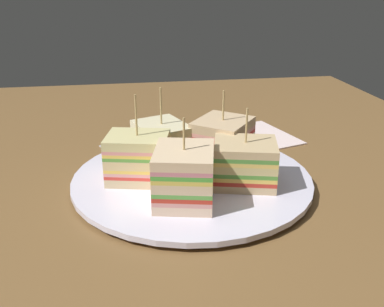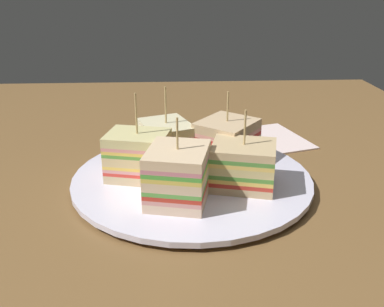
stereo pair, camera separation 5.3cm
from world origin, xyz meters
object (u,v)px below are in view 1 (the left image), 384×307
at_px(chip_pile, 188,175).
at_px(napkin, 256,136).
at_px(sandwich_wedge_4, 222,140).
at_px(plate, 192,179).
at_px(sandwich_wedge_1, 139,159).
at_px(spoon, 157,133).
at_px(sandwich_wedge_2, 184,176).
at_px(sandwich_wedge_3, 244,163).
at_px(sandwich_wedge_0, 162,142).

relative_size(chip_pile, napkin, 0.52).
xyz_separation_m(sandwich_wedge_4, chip_pile, (0.06, -0.06, -0.02)).
xyz_separation_m(plate, sandwich_wedge_1, (0.00, -0.07, 0.03)).
bearing_deg(sandwich_wedge_4, spoon, -114.31).
xyz_separation_m(sandwich_wedge_2, napkin, (-0.22, 0.15, -0.04)).
bearing_deg(sandwich_wedge_3, napkin, -97.46).
distance_m(sandwich_wedge_1, napkin, 0.26).
height_order(plate, spoon, plate).
bearing_deg(chip_pile, napkin, 141.31).
bearing_deg(plate, sandwich_wedge_2, -16.68).
bearing_deg(sandwich_wedge_0, chip_pile, -3.49).
bearing_deg(sandwich_wedge_1, sandwich_wedge_2, -39.23).
relative_size(sandwich_wedge_1, sandwich_wedge_2, 1.11).
xyz_separation_m(spoon, napkin, (0.04, 0.16, -0.00)).
distance_m(sandwich_wedge_1, spoon, 0.20).
height_order(sandwich_wedge_0, napkin, sandwich_wedge_0).
bearing_deg(napkin, sandwich_wedge_3, -21.58).
bearing_deg(napkin, sandwich_wedge_1, -51.40).
bearing_deg(chip_pile, plate, 158.00).
relative_size(plate, sandwich_wedge_2, 3.09).
distance_m(chip_pile, spoon, 0.21).
distance_m(plate, spoon, 0.19).
bearing_deg(plate, sandwich_wedge_3, 62.45).
relative_size(sandwich_wedge_4, chip_pile, 1.50).
xyz_separation_m(plate, napkin, (-0.15, 0.13, -0.00)).
bearing_deg(sandwich_wedge_1, napkin, 51.56).
relative_size(sandwich_wedge_3, napkin, 0.74).
bearing_deg(sandwich_wedge_2, spoon, 14.53).
xyz_separation_m(sandwich_wedge_3, chip_pile, (-0.01, -0.07, -0.02)).
bearing_deg(sandwich_wedge_4, sandwich_wedge_1, -29.22).
bearing_deg(plate, napkin, 139.64).
xyz_separation_m(sandwich_wedge_2, chip_pile, (-0.04, 0.01, -0.02)).
distance_m(sandwich_wedge_2, napkin, 0.27).
relative_size(sandwich_wedge_0, sandwich_wedge_3, 1.07).
height_order(chip_pile, napkin, chip_pile).
bearing_deg(sandwich_wedge_3, sandwich_wedge_4, -68.35).
height_order(sandwich_wedge_1, sandwich_wedge_3, sandwich_wedge_1).
height_order(sandwich_wedge_3, spoon, sandwich_wedge_3).
bearing_deg(sandwich_wedge_4, sandwich_wedge_2, 6.30).
bearing_deg(sandwich_wedge_1, sandwich_wedge_0, 73.42).
bearing_deg(plate, sandwich_wedge_1, -87.68).
relative_size(sandwich_wedge_0, sandwich_wedge_1, 0.94).
bearing_deg(napkin, sandwich_wedge_4, -36.97).
xyz_separation_m(sandwich_wedge_3, spoon, (-0.22, -0.09, -0.03)).
relative_size(sandwich_wedge_2, sandwich_wedge_4, 0.99).
xyz_separation_m(sandwich_wedge_2, spoon, (-0.26, -0.01, -0.04)).
bearing_deg(sandwich_wedge_2, sandwich_wedge_4, -19.55).
height_order(sandwich_wedge_0, spoon, sandwich_wedge_0).
distance_m(sandwich_wedge_0, sandwich_wedge_3, 0.13).
bearing_deg(spoon, sandwich_wedge_2, -113.15).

